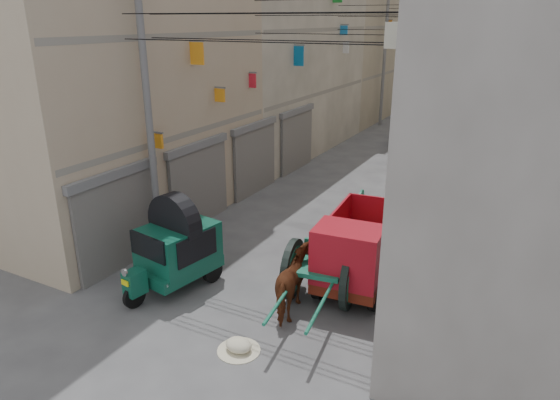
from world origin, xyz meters
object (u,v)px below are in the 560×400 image
Objects in this scene: auto_rickshaw at (176,245)px; mini_truck at (356,255)px; feed_sack at (239,345)px; distant_car_green at (450,96)px; distant_car_white at (411,132)px; tonga_cart at (320,273)px; second_cart at (379,207)px; distant_car_grey at (472,116)px; horse at (297,283)px.

mini_truck is (4.21, 1.99, -0.16)m from auto_rickshaw.
distant_car_green is (-2.29, 36.85, 0.47)m from feed_sack.
distant_car_white is at bearing 94.34° from feed_sack.
second_cart is (-0.25, 5.56, -0.18)m from tonga_cart.
mini_truck is 0.89× the size of distant_car_green.
mini_truck is 17.19m from distant_car_white.
second_cart is 2.56× the size of feed_sack.
distant_car_grey is at bearing 80.55° from second_cart.
distant_car_grey is at bearing 91.48° from auto_rickshaw.
feed_sack is 0.14× the size of distant_car_grey.
mini_truck is 2.55× the size of second_cart.
distant_car_white is (-2.04, 12.41, 0.04)m from second_cart.
mini_truck is 23.93m from distant_car_grey.
distant_car_grey is at bearing -104.41° from horse.
distant_car_white is 0.96× the size of distant_car_grey.
auto_rickshaw is 0.70× the size of distant_car_grey.
distant_car_grey reaches higher than distant_car_white.
mini_truck is 3.95m from feed_sack.
distant_car_white is 0.91× the size of distant_car_green.
distant_car_grey is (0.77, 27.57, 0.52)m from feed_sack.
mini_truck reaches higher than second_cart.
distant_car_grey reaches higher than distant_car_green.
mini_truck is 33.39m from distant_car_green.
second_cart is at bearing -98.21° from distant_car_grey.
auto_rickshaw is 7.39m from second_cart.
tonga_cart reaches higher than second_cart.
distant_car_grey is (0.05, 24.94, -0.14)m from tonga_cart.
feed_sack is 0.31× the size of horse.
auto_rickshaw is 3.52m from feed_sack.
distant_car_grey is at bearing -108.28° from distant_car_white.
distant_car_green is at bearing 100.91° from distant_car_grey.
mini_truck is 0.93× the size of distant_car_grey.
feed_sack is at bearing -113.36° from tonga_cart.
feed_sack is at bearing -114.15° from mini_truck.
second_cart is 0.80× the size of horse.
tonga_cart is 0.95× the size of mini_truck.
auto_rickshaw is at bearing -159.66° from mini_truck.
distant_car_white is (-1.56, 20.60, 0.52)m from feed_sack.
auto_rickshaw is 3.38m from horse.
second_cart reaches higher than feed_sack.
distant_car_white reaches higher than distant_car_green.
distant_car_white is at bearing 75.81° from distant_car_green.
auto_rickshaw is 0.75× the size of mini_truck.
tonga_cart is at bearing -97.45° from distant_car_grey.
auto_rickshaw is 1.54× the size of horse.
tonga_cart is at bearing -96.04° from second_cart.
second_cart is (3.41, 6.54, -0.52)m from auto_rickshaw.
distant_car_grey is at bearing 91.50° from distant_car_green.
tonga_cart is 5.57m from second_cart.
second_cart is at bearing 78.76° from distant_car_green.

